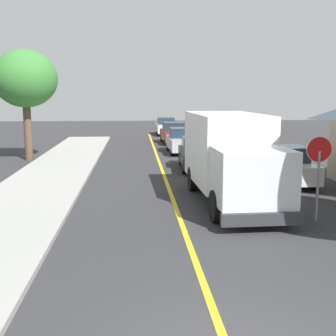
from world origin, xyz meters
name	(u,v)px	position (x,y,z in m)	size (l,w,h in m)	color
centre_line_yellow	(174,202)	(0.00, 10.00, 0.00)	(0.16, 56.00, 0.01)	gold
box_truck	(230,154)	(2.05, 9.92, 1.77)	(2.62, 7.25, 3.20)	silver
parked_car_near	(198,154)	(1.90, 17.21, 0.79)	(1.98, 4.47, 1.67)	black
parked_car_mid	(182,141)	(1.77, 23.73, 0.79)	(1.89, 4.43, 1.67)	#B7B7BC
parked_car_far	(174,133)	(1.71, 29.60, 0.79)	(2.00, 4.48, 1.67)	maroon
parked_car_furthest	(166,127)	(1.61, 37.05, 0.79)	(1.82, 4.41, 1.67)	silver
parked_van_across	(285,166)	(5.20, 13.10, 0.79)	(1.85, 4.42, 1.67)	silver
stop_sign	(319,162)	(4.23, 7.24, 1.86)	(0.80, 0.10, 2.65)	gray
street_tree_down_block	(25,79)	(-7.75, 21.13, 4.76)	(3.74, 3.74, 6.49)	brown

